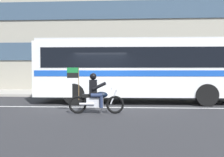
{
  "coord_description": "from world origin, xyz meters",
  "views": [
    {
      "loc": [
        1.14,
        -10.76,
        1.67
      ],
      "look_at": [
        0.58,
        -0.56,
        1.3
      ],
      "focal_mm": 36.52,
      "sensor_mm": 36.0,
      "label": 1
    }
  ],
  "objects": [
    {
      "name": "office_building_facade",
      "position": [
        0.0,
        7.38,
        4.54
      ],
      "size": [
        28.0,
        0.89,
        9.06
      ],
      "color": "gray",
      "rests_on": "ground_plane"
    },
    {
      "name": "fire_hydrant",
      "position": [
        -3.31,
        3.7,
        0.52
      ],
      "size": [
        0.22,
        0.3,
        0.75
      ],
      "color": "#4C8C3F",
      "rests_on": "sidewalk_curb"
    },
    {
      "name": "transit_bus",
      "position": [
        2.03,
        1.19,
        1.88
      ],
      "size": [
        10.68,
        2.74,
        3.22
      ],
      "color": "white",
      "rests_on": "ground_plane"
    },
    {
      "name": "sidewalk_curb",
      "position": [
        0.0,
        5.1,
        0.07
      ],
      "size": [
        28.0,
        3.8,
        0.15
      ],
      "primitive_type": "cube",
      "color": "#A39E93",
      "rests_on": "ground_plane"
    },
    {
      "name": "lane_center_stripe",
      "position": [
        0.0,
        -0.6,
        0.0
      ],
      "size": [
        26.6,
        0.14,
        0.01
      ],
      "primitive_type": "cube",
      "color": "silver",
      "rests_on": "ground_plane"
    },
    {
      "name": "ground_plane",
      "position": [
        0.0,
        0.0,
        0.0
      ],
      "size": [
        60.0,
        60.0,
        0.0
      ],
      "primitive_type": "plane",
      "color": "#2B2B2D"
    },
    {
      "name": "motorcycle_with_rider",
      "position": [
        0.03,
        -2.08,
        0.67
      ],
      "size": [
        2.2,
        0.64,
        1.78
      ],
      "color": "black",
      "rests_on": "ground_plane"
    }
  ]
}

